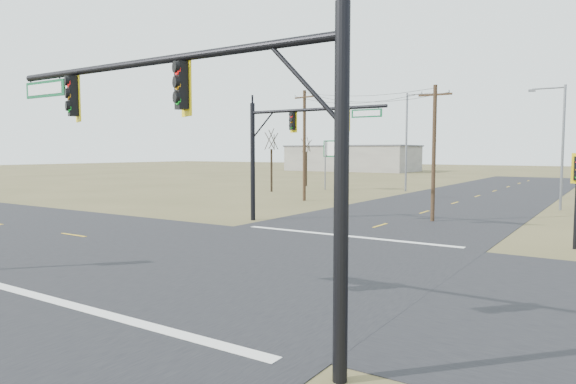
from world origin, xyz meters
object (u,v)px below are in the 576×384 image
at_px(mast_arm_far, 291,135).
at_px(highway_sign, 334,155).
at_px(streetlight_a, 560,140).
at_px(streetlight_c, 409,136).
at_px(bare_tree_a, 271,139).
at_px(utility_pole_far, 304,144).
at_px(utility_pole_near, 434,151).
at_px(bare_tree_b, 306,144).
at_px(mast_arm_near, 192,116).

relative_size(mast_arm_far, highway_sign, 1.62).
bearing_deg(highway_sign, streetlight_a, -10.09).
distance_m(streetlight_c, bare_tree_a, 15.00).
xyz_separation_m(mast_arm_far, bare_tree_a, (-15.32, 19.78, 0.43)).
bearing_deg(utility_pole_far, streetlight_c, 75.85).
height_order(utility_pole_far, highway_sign, utility_pole_far).
xyz_separation_m(streetlight_c, bare_tree_a, (-12.27, -8.63, -0.27)).
distance_m(utility_pole_near, bare_tree_b, 33.95).
bearing_deg(bare_tree_a, highway_sign, 52.64).
bearing_deg(mast_arm_near, bare_tree_b, 143.29).
height_order(mast_arm_near, streetlight_c, streetlight_c).
bearing_deg(mast_arm_far, utility_pole_near, 52.12).
bearing_deg(mast_arm_far, highway_sign, 125.58).
distance_m(mast_arm_far, utility_pole_near, 8.95).
height_order(highway_sign, bare_tree_b, bare_tree_b).
height_order(utility_pole_far, bare_tree_b, utility_pole_far).
bearing_deg(mast_arm_far, mast_arm_near, -50.85).
xyz_separation_m(mast_arm_far, utility_pole_near, (6.89, 5.64, -0.90)).
xyz_separation_m(streetlight_c, bare_tree_b, (-13.88, 1.41, -0.68)).
relative_size(utility_pole_near, bare_tree_a, 1.16).
bearing_deg(mast_arm_near, highway_sign, 139.13).
bearing_deg(utility_pole_far, bare_tree_a, 140.70).
xyz_separation_m(utility_pole_near, utility_pole_far, (-13.84, 7.29, 0.62)).
height_order(utility_pole_near, bare_tree_b, utility_pole_near).
bearing_deg(bare_tree_a, mast_arm_far, -52.24).
xyz_separation_m(bare_tree_a, bare_tree_b, (-1.62, 10.04, -0.41)).
height_order(utility_pole_near, utility_pole_far, utility_pole_far).
height_order(streetlight_a, bare_tree_a, streetlight_a).
relative_size(highway_sign, bare_tree_a, 0.78).
xyz_separation_m(mast_arm_far, highway_sign, (-10.80, 25.70, -1.30)).
xyz_separation_m(highway_sign, streetlight_a, (23.55, -8.72, 1.17)).
xyz_separation_m(mast_arm_far, utility_pole_far, (-6.95, 12.93, -0.28)).
xyz_separation_m(utility_pole_near, bare_tree_a, (-22.21, 14.13, 1.33)).
height_order(mast_arm_far, highway_sign, mast_arm_far).
height_order(utility_pole_near, streetlight_c, streetlight_c).
distance_m(streetlight_a, bare_tree_a, 28.21).
relative_size(streetlight_c, bare_tree_b, 1.60).
bearing_deg(highway_sign, bare_tree_b, 156.37).
relative_size(bare_tree_a, bare_tree_b, 1.09).
xyz_separation_m(utility_pole_near, highway_sign, (-17.69, 20.05, -0.40)).
xyz_separation_m(highway_sign, bare_tree_b, (-6.13, 4.12, 1.32)).
relative_size(mast_arm_near, bare_tree_b, 1.55).
bearing_deg(streetlight_a, utility_pole_far, -175.80).
bearing_deg(streetlight_a, utility_pole_near, -124.74).
bearing_deg(utility_pole_far, mast_arm_near, -62.81).
bearing_deg(utility_pole_far, utility_pole_near, -27.76).
bearing_deg(streetlight_a, mast_arm_near, -104.11).
height_order(mast_arm_far, streetlight_c, streetlight_c).
relative_size(utility_pole_near, utility_pole_far, 0.87).
bearing_deg(bare_tree_a, utility_pole_far, -39.30).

